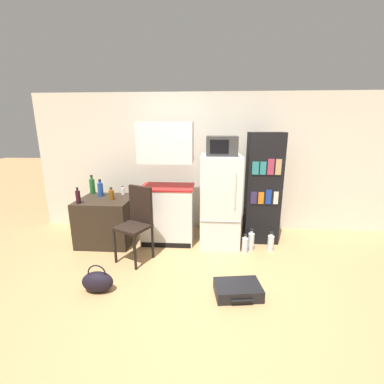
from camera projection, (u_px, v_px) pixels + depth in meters
ground_plane at (198, 290)px, 2.97m from camera, size 24.00×24.00×0.00m
wall_back at (214, 163)px, 4.59m from camera, size 6.40×0.10×2.40m
side_table at (107, 220)px, 4.16m from camera, size 0.82×0.76×0.73m
kitchen_hutch at (167, 189)px, 4.07m from camera, size 0.83×0.57×1.91m
refrigerator at (220, 201)px, 4.01m from camera, size 0.60×0.67×1.42m
microwave at (222, 146)px, 3.80m from camera, size 0.45×0.41×0.28m
bookshelf at (263, 189)px, 4.07m from camera, size 0.53×0.36×1.76m
bottle_amber_beer at (111, 195)px, 4.00m from camera, size 0.08×0.08×0.19m
bottle_milk_white at (123, 191)px, 4.30m from camera, size 0.06×0.06×0.15m
bottle_blue_soda at (100, 189)px, 4.18m from camera, size 0.09×0.09×0.28m
bottle_wine_dark at (78, 197)px, 3.80m from camera, size 0.07×0.07×0.25m
bottle_green_tall at (92, 186)px, 4.36m from camera, size 0.09×0.09×0.32m
bottle_clear_short at (100, 189)px, 4.36m from camera, size 0.08×0.08×0.18m
chair at (137, 217)px, 3.57m from camera, size 0.54×0.54×1.04m
suitcase_large_flat at (238, 290)px, 2.87m from camera, size 0.55×0.41×0.14m
handbag at (98, 281)px, 2.93m from camera, size 0.36×0.20×0.33m
water_bottle_front at (271, 243)px, 3.90m from camera, size 0.09×0.09×0.30m
water_bottle_middle at (245, 245)px, 3.84m from camera, size 0.09×0.09×0.29m
water_bottle_back at (251, 241)px, 3.91m from camera, size 0.09×0.09×0.34m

